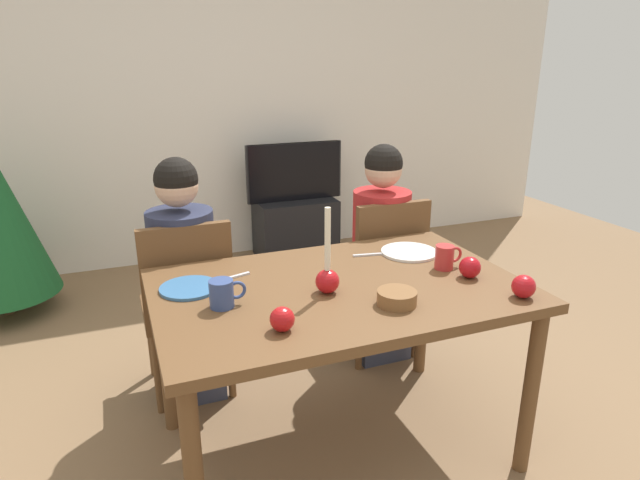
# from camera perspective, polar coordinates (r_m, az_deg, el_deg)

# --- Properties ---
(ground_plane) EXTENTS (7.68, 7.68, 0.00)m
(ground_plane) POSITION_cam_1_polar(r_m,az_deg,el_deg) (2.48, 1.80, -20.86)
(ground_plane) COLOR brown
(back_wall) EXTENTS (6.40, 0.10, 2.60)m
(back_wall) POSITION_cam_1_polar(r_m,az_deg,el_deg) (4.43, -11.78, 14.72)
(back_wall) COLOR silver
(back_wall) RESTS_ON ground
(dining_table) EXTENTS (1.40, 0.90, 0.75)m
(dining_table) POSITION_cam_1_polar(r_m,az_deg,el_deg) (2.12, 1.98, -6.83)
(dining_table) COLOR brown
(dining_table) RESTS_ON ground
(chair_left) EXTENTS (0.40, 0.40, 0.90)m
(chair_left) POSITION_cam_1_polar(r_m,az_deg,el_deg) (2.60, -13.83, -6.09)
(chair_left) COLOR brown
(chair_left) RESTS_ON ground
(chair_right) EXTENTS (0.40, 0.40, 0.90)m
(chair_right) POSITION_cam_1_polar(r_m,az_deg,el_deg) (2.89, 6.60, -3.11)
(chair_right) COLOR brown
(chair_right) RESTS_ON ground
(person_left_child) EXTENTS (0.30, 0.30, 1.17)m
(person_left_child) POSITION_cam_1_polar(r_m,az_deg,el_deg) (2.61, -14.03, -4.66)
(person_left_child) COLOR #33384C
(person_left_child) RESTS_ON ground
(person_right_child) EXTENTS (0.30, 0.30, 1.17)m
(person_right_child) POSITION_cam_1_polar(r_m,az_deg,el_deg) (2.90, 6.34, -1.83)
(person_right_child) COLOR #33384C
(person_right_child) RESTS_ON ground
(tv_stand) EXTENTS (0.64, 0.40, 0.48)m
(tv_stand) POSITION_cam_1_polar(r_m,az_deg,el_deg) (4.48, -2.60, 1.31)
(tv_stand) COLOR black
(tv_stand) RESTS_ON ground
(tv) EXTENTS (0.79, 0.05, 0.46)m
(tv) POSITION_cam_1_polar(r_m,az_deg,el_deg) (4.37, -2.69, 7.20)
(tv) COLOR black
(tv) RESTS_ON tv_stand
(candle_centerpiece) EXTENTS (0.09, 0.09, 0.33)m
(candle_centerpiece) POSITION_cam_1_polar(r_m,az_deg,el_deg) (2.00, 0.79, -3.78)
(candle_centerpiece) COLOR red
(candle_centerpiece) RESTS_ON dining_table
(plate_left) EXTENTS (0.22, 0.22, 0.01)m
(plate_left) POSITION_cam_1_polar(r_m,az_deg,el_deg) (2.10, -13.60, -4.92)
(plate_left) COLOR teal
(plate_left) RESTS_ON dining_table
(plate_right) EXTENTS (0.25, 0.25, 0.01)m
(plate_right) POSITION_cam_1_polar(r_m,az_deg,el_deg) (2.45, 9.37, -1.26)
(plate_right) COLOR white
(plate_right) RESTS_ON dining_table
(mug_left) EXTENTS (0.13, 0.09, 0.10)m
(mug_left) POSITION_cam_1_polar(r_m,az_deg,el_deg) (1.92, -10.23, -5.57)
(mug_left) COLOR #33477F
(mug_left) RESTS_ON dining_table
(mug_right) EXTENTS (0.12, 0.08, 0.10)m
(mug_right) POSITION_cam_1_polar(r_m,az_deg,el_deg) (2.29, 13.06, -1.76)
(mug_right) COLOR #B72D2D
(mug_right) RESTS_ON dining_table
(fork_left) EXTENTS (0.18, 0.06, 0.01)m
(fork_left) POSITION_cam_1_polar(r_m,az_deg,el_deg) (2.17, -9.52, -3.97)
(fork_left) COLOR silver
(fork_left) RESTS_ON dining_table
(fork_right) EXTENTS (0.18, 0.04, 0.01)m
(fork_right) POSITION_cam_1_polar(r_m,az_deg,el_deg) (2.40, 5.59, -1.52)
(fork_right) COLOR silver
(fork_right) RESTS_ON dining_table
(bowl_walnuts) EXTENTS (0.14, 0.14, 0.05)m
(bowl_walnuts) POSITION_cam_1_polar(r_m,az_deg,el_deg) (1.94, 8.10, -6.04)
(bowl_walnuts) COLOR brown
(bowl_walnuts) RESTS_ON dining_table
(apple_near_candle) EXTENTS (0.09, 0.09, 0.09)m
(apple_near_candle) POSITION_cam_1_polar(r_m,az_deg,el_deg) (2.10, 20.66, -4.60)
(apple_near_candle) COLOR #B5141A
(apple_near_candle) RESTS_ON dining_table
(apple_by_left_plate) EXTENTS (0.09, 0.09, 0.09)m
(apple_by_left_plate) POSITION_cam_1_polar(r_m,az_deg,el_deg) (2.22, 15.52, -2.79)
(apple_by_left_plate) COLOR #AE1018
(apple_by_left_plate) RESTS_ON dining_table
(apple_by_right_mug) EXTENTS (0.08, 0.08, 0.08)m
(apple_by_right_mug) POSITION_cam_1_polar(r_m,az_deg,el_deg) (1.74, -4.00, -8.32)
(apple_by_right_mug) COLOR #B61316
(apple_by_right_mug) RESTS_ON dining_table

